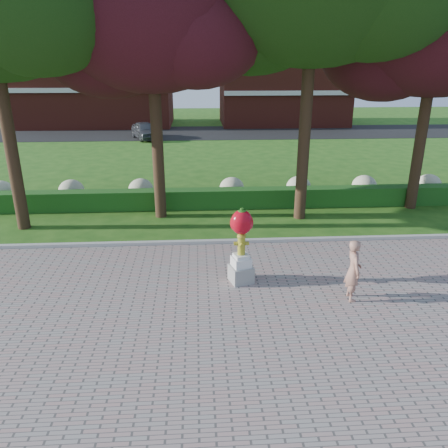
# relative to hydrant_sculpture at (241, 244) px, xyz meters

# --- Properties ---
(ground) EXTENTS (100.00, 100.00, 0.00)m
(ground) POSITION_rel_hydrant_sculpture_xyz_m (-0.65, -0.21, -1.18)
(ground) COLOR #205014
(ground) RESTS_ON ground
(walkway) EXTENTS (40.00, 14.00, 0.04)m
(walkway) POSITION_rel_hydrant_sculpture_xyz_m (-0.65, -4.21, -1.16)
(walkway) COLOR gray
(walkway) RESTS_ON ground
(curb) EXTENTS (40.00, 0.18, 0.15)m
(curb) POSITION_rel_hydrant_sculpture_xyz_m (-0.65, 2.79, -1.11)
(curb) COLOR #ADADA5
(curb) RESTS_ON ground
(lawn_hedge) EXTENTS (24.00, 0.70, 0.80)m
(lawn_hedge) POSITION_rel_hydrant_sculpture_xyz_m (-0.65, 6.79, -0.78)
(lawn_hedge) COLOR #154413
(lawn_hedge) RESTS_ON ground
(hydrangea_row) EXTENTS (20.10, 1.10, 0.99)m
(hydrangea_row) POSITION_rel_hydrant_sculpture_xyz_m (-0.08, 7.79, -0.63)
(hydrangea_row) COLOR #ADAC84
(hydrangea_row) RESTS_ON ground
(street) EXTENTS (50.00, 8.00, 0.02)m
(street) POSITION_rel_hydrant_sculpture_xyz_m (-0.65, 27.79, -1.17)
(street) COLOR black
(street) RESTS_ON ground
(building_left) EXTENTS (14.00, 8.00, 7.00)m
(building_left) POSITION_rel_hydrant_sculpture_xyz_m (-10.65, 33.79, 2.32)
(building_left) COLOR maroon
(building_left) RESTS_ON ground
(building_right) EXTENTS (12.00, 8.00, 6.40)m
(building_right) POSITION_rel_hydrant_sculpture_xyz_m (7.35, 33.79, 2.02)
(building_right) COLOR maroon
(building_right) RESTS_ON ground
(tree_mid_left) EXTENTS (8.25, 7.04, 10.69)m
(tree_mid_left) POSITION_rel_hydrant_sculpture_xyz_m (-2.75, 5.88, 6.12)
(tree_mid_left) COLOR black
(tree_mid_left) RESTS_ON ground
(tree_far_right) EXTENTS (7.88, 6.72, 10.21)m
(tree_far_right) POSITION_rel_hydrant_sculpture_xyz_m (7.75, 6.37, 5.78)
(tree_far_right) COLOR black
(tree_far_right) RESTS_ON ground
(hydrant_sculpture) EXTENTS (0.72, 0.72, 2.16)m
(hydrant_sculpture) POSITION_rel_hydrant_sculpture_xyz_m (0.00, 0.00, 0.00)
(hydrant_sculpture) COLOR gray
(hydrant_sculpture) RESTS_ON walkway
(woman) EXTENTS (0.40, 0.60, 1.63)m
(woman) POSITION_rel_hydrant_sculpture_xyz_m (2.75, -1.12, -0.33)
(woman) COLOR #A7725F
(woman) RESTS_ON walkway
(parked_car) EXTENTS (2.90, 4.25, 1.34)m
(parked_car) POSITION_rel_hydrant_sculpture_xyz_m (-5.30, 24.79, -0.49)
(parked_car) COLOR #414449
(parked_car) RESTS_ON street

